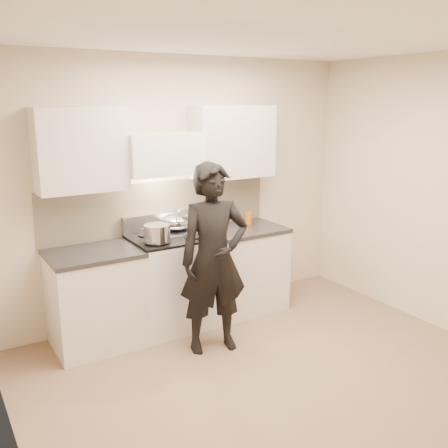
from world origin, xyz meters
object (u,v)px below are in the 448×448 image
object	(u,v)px
utensil_crock	(210,218)
person	(214,259)
wok	(175,222)
stove	(171,281)
counter_right	(240,268)

from	to	relation	value
utensil_crock	person	xyz separation A→B (m)	(-0.48, -0.89, -0.14)
utensil_crock	wok	bearing A→B (deg)	-167.97
stove	utensil_crock	world-z (taller)	utensil_crock
wok	counter_right	bearing A→B (deg)	-11.71
wok	person	distance (m)	0.81
counter_right	utensil_crock	size ratio (longest dim) A/B	3.12
stove	counter_right	distance (m)	0.83
stove	counter_right	bearing A→B (deg)	0.00
counter_right	utensil_crock	distance (m)	0.64
wok	person	size ratio (longest dim) A/B	0.23
counter_right	stove	bearing A→B (deg)	-180.00
wok	person	world-z (taller)	person
stove	counter_right	world-z (taller)	stove
counter_right	wok	distance (m)	0.92
stove	counter_right	size ratio (longest dim) A/B	1.04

